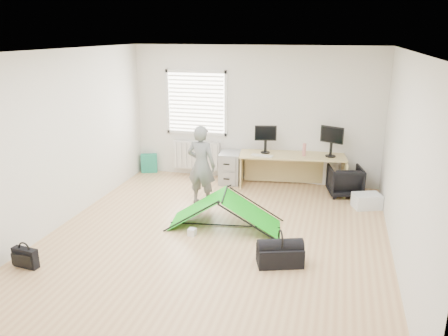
% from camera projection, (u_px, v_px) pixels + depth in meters
% --- Properties ---
extents(ground, '(5.50, 5.50, 0.00)m').
position_uv_depth(ground, '(217.00, 236.00, 6.58)').
color(ground, tan).
rests_on(ground, ground).
extents(back_wall, '(5.00, 0.02, 2.70)m').
position_uv_depth(back_wall, '(254.00, 115.00, 8.71)').
color(back_wall, silver).
rests_on(back_wall, ground).
extents(window, '(1.20, 0.06, 1.20)m').
position_uv_depth(window, '(196.00, 103.00, 8.91)').
color(window, silver).
rests_on(window, back_wall).
extents(radiator, '(1.00, 0.12, 0.60)m').
position_uv_depth(radiator, '(197.00, 155.00, 9.20)').
color(radiator, silver).
rests_on(radiator, back_wall).
extents(desk, '(2.07, 0.90, 0.68)m').
position_uv_depth(desk, '(291.00, 172.00, 8.47)').
color(desk, tan).
rests_on(desk, ground).
extents(filing_cabinet, '(0.46, 0.58, 0.63)m').
position_uv_depth(filing_cabinet, '(230.00, 167.00, 8.83)').
color(filing_cabinet, '#A1A3A6').
rests_on(filing_cabinet, ground).
extents(monitor_left, '(0.43, 0.18, 0.40)m').
position_uv_depth(monitor_left, '(265.00, 143.00, 8.44)').
color(monitor_left, black).
rests_on(monitor_left, desk).
extents(monitor_right, '(0.45, 0.27, 0.43)m').
position_uv_depth(monitor_right, '(331.00, 146.00, 8.18)').
color(monitor_right, black).
rests_on(monitor_right, desk).
extents(keyboard, '(0.43, 0.19, 0.02)m').
position_uv_depth(keyboard, '(262.00, 156.00, 8.27)').
color(keyboard, beige).
rests_on(keyboard, desk).
extents(thermos, '(0.08, 0.08, 0.24)m').
position_uv_depth(thermos, '(304.00, 150.00, 8.27)').
color(thermos, '#C7726F').
rests_on(thermos, desk).
extents(office_chair, '(0.71, 0.73, 0.56)m').
position_uv_depth(office_chair, '(345.00, 181.00, 8.14)').
color(office_chair, black).
rests_on(office_chair, ground).
extents(person, '(0.55, 0.40, 1.42)m').
position_uv_depth(person, '(201.00, 165.00, 7.61)').
color(person, slate).
rests_on(person, ground).
extents(kite, '(1.84, 1.01, 0.54)m').
position_uv_depth(kite, '(225.00, 210.00, 6.83)').
color(kite, '#11B514').
rests_on(kite, ground).
extents(storage_crate, '(0.54, 0.46, 0.26)m').
position_uv_depth(storage_crate, '(367.00, 201.00, 7.59)').
color(storage_crate, white).
rests_on(storage_crate, ground).
extents(tote_bag, '(0.37, 0.25, 0.40)m').
position_uv_depth(tote_bag, '(149.00, 163.00, 9.50)').
color(tote_bag, '#1D8E6D').
rests_on(tote_bag, ground).
extents(laptop_bag, '(0.36, 0.14, 0.27)m').
position_uv_depth(laptop_bag, '(25.00, 258.00, 5.67)').
color(laptop_bag, black).
rests_on(laptop_bag, ground).
extents(white_box, '(0.12, 0.12, 0.11)m').
position_uv_depth(white_box, '(192.00, 232.00, 6.57)').
color(white_box, silver).
rests_on(white_box, ground).
extents(duffel_bag, '(0.66, 0.48, 0.26)m').
position_uv_depth(duffel_bag, '(280.00, 256.00, 5.73)').
color(duffel_bag, black).
rests_on(duffel_bag, ground).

